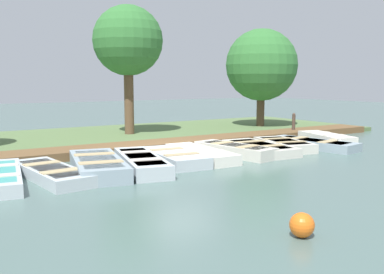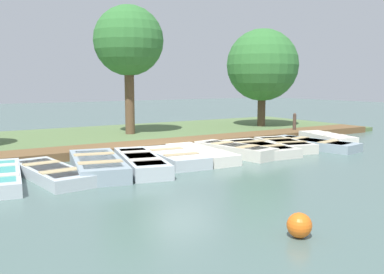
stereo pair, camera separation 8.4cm
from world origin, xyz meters
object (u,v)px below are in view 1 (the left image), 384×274
object	(u,v)px
rowboat_4	(174,157)
park_tree_center	(261,65)
buoy	(302,225)
mooring_post_far	(294,124)
rowboat_9	(312,144)
rowboat_5	(201,154)
rowboat_6	(234,150)
rowboat_1	(51,173)
park_tree_left	(128,42)
rowboat_10	(326,138)
rowboat_2	(98,165)
rowboat_3	(141,162)
rowboat_7	(260,148)
rowboat_8	(284,145)

from	to	relation	value
rowboat_4	park_tree_center	size ratio (longest dim) A/B	0.59
rowboat_4	buoy	xyz separation A→B (m)	(6.69, -1.44, 0.03)
rowboat_4	mooring_post_far	xyz separation A→B (m)	(-2.78, 8.00, 0.36)
rowboat_4	rowboat_9	world-z (taller)	rowboat_4
rowboat_5	park_tree_center	bearing A→B (deg)	129.10
rowboat_6	mooring_post_far	xyz separation A→B (m)	(-2.78, 5.62, 0.34)
rowboat_1	rowboat_6	xyz separation A→B (m)	(-0.21, 6.18, 0.04)
park_tree_left	rowboat_10	bearing A→B (deg)	46.32
rowboat_1	rowboat_5	size ratio (longest dim) A/B	1.06
rowboat_6	park_tree_left	world-z (taller)	park_tree_left
rowboat_2	buoy	distance (m)	6.62
rowboat_4	mooring_post_far	distance (m)	8.48
rowboat_3	park_tree_center	bearing A→B (deg)	134.38
rowboat_7	rowboat_2	bearing A→B (deg)	-82.59
rowboat_8	park_tree_left	world-z (taller)	park_tree_left
park_tree_left	rowboat_8	bearing A→B (deg)	31.15
rowboat_5	rowboat_6	xyz separation A→B (m)	(0.09, 1.32, 0.03)
rowboat_2	rowboat_10	size ratio (longest dim) A/B	1.31
rowboat_2	rowboat_10	bearing A→B (deg)	104.53
rowboat_5	park_tree_left	size ratio (longest dim) A/B	0.56
rowboat_5	rowboat_9	xyz separation A→B (m)	(0.30, 4.90, -0.01)
rowboat_9	buoy	size ratio (longest dim) A/B	8.70
rowboat_5	rowboat_2	bearing A→B (deg)	-83.61
park_tree_left	park_tree_center	distance (m)	7.21
rowboat_3	park_tree_center	size ratio (longest dim) A/B	0.71
rowboat_2	rowboat_4	bearing A→B (deg)	105.71
rowboat_6	park_tree_center	xyz separation A→B (m)	(-5.49, 5.96, 3.13)
rowboat_7	park_tree_center	xyz separation A→B (m)	(-5.41, 4.77, 3.17)
rowboat_6	mooring_post_far	bearing A→B (deg)	105.98
rowboat_3	rowboat_6	xyz separation A→B (m)	(-0.31, 3.65, -0.00)
rowboat_2	rowboat_9	xyz separation A→B (m)	(0.06, 8.48, -0.05)
buoy	park_tree_center	bearing A→B (deg)	141.21
rowboat_9	mooring_post_far	size ratio (longest dim) A/B	3.33
rowboat_9	park_tree_left	distance (m)	8.85
rowboat_7	park_tree_left	xyz separation A→B (m)	(-5.98, -2.36, 4.05)
buoy	rowboat_2	bearing A→B (deg)	-170.70
rowboat_2	park_tree_left	size ratio (longest dim) A/B	0.64
rowboat_6	rowboat_8	size ratio (longest dim) A/B	1.11
rowboat_7	rowboat_8	distance (m)	1.23
rowboat_3	rowboat_2	bearing A→B (deg)	-84.04
rowboat_5	rowboat_7	bearing A→B (deg)	92.17
rowboat_1	rowboat_9	size ratio (longest dim) A/B	0.97
rowboat_1	rowboat_10	size ratio (longest dim) A/B	1.22
rowboat_7	rowboat_8	bearing A→B (deg)	97.25
rowboat_4	buoy	world-z (taller)	buoy
rowboat_7	rowboat_5	bearing A→B (deg)	-85.08
rowboat_2	rowboat_9	bearing A→B (deg)	101.76
rowboat_6	park_tree_center	size ratio (longest dim) A/B	0.60
rowboat_3	rowboat_8	bearing A→B (deg)	107.30
rowboat_8	buoy	distance (m)	9.23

